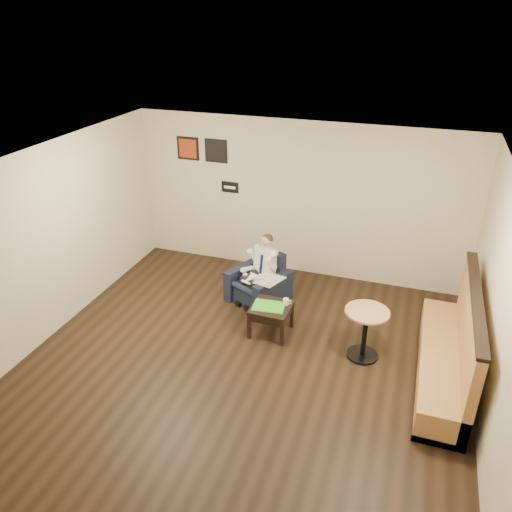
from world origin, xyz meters
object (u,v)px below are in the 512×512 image
(green_folder, at_px, (269,306))
(cafe_table, at_px, (365,334))
(smartphone, at_px, (278,301))
(seated_man, at_px, (254,273))
(armchair, at_px, (258,279))
(side_table, at_px, (271,319))
(banquette, at_px, (447,338))
(coffee_mug, at_px, (286,302))

(green_folder, distance_m, cafe_table, 1.45)
(smartphone, relative_size, cafe_table, 0.19)
(smartphone, bearing_deg, seated_man, 147.58)
(armchair, height_order, side_table, armchair)
(green_folder, relative_size, cafe_table, 0.62)
(seated_man, distance_m, side_table, 0.96)
(side_table, xyz_separation_m, green_folder, (-0.03, -0.02, 0.24))
(side_table, xyz_separation_m, banquette, (2.45, -0.25, 0.42))
(armchair, relative_size, green_folder, 1.77)
(armchair, xyz_separation_m, cafe_table, (1.89, -0.95, -0.02))
(coffee_mug, bearing_deg, cafe_table, -11.47)
(armchair, bearing_deg, seated_man, -90.00)
(banquette, height_order, cafe_table, banquette)
(seated_man, relative_size, green_folder, 2.35)
(seated_man, relative_size, cafe_table, 1.45)
(side_table, bearing_deg, armchair, 120.28)
(armchair, distance_m, seated_man, 0.18)
(banquette, bearing_deg, armchair, 159.86)
(seated_man, distance_m, banquette, 3.14)
(seated_man, distance_m, smartphone, 0.82)
(seated_man, relative_size, coffee_mug, 11.14)
(banquette, bearing_deg, green_folder, 174.69)
(coffee_mug, xyz_separation_m, smartphone, (-0.13, 0.05, -0.04))
(coffee_mug, relative_size, cafe_table, 0.13)
(seated_man, height_order, smartphone, seated_man)
(cafe_table, bearing_deg, coffee_mug, 168.53)
(armchair, xyz_separation_m, side_table, (0.48, -0.83, -0.17))
(green_folder, bearing_deg, smartphone, 64.29)
(coffee_mug, bearing_deg, banquette, -9.28)
(coffee_mug, bearing_deg, side_table, -148.06)
(coffee_mug, height_order, cafe_table, cafe_table)
(seated_man, xyz_separation_m, smartphone, (0.58, -0.57, -0.08))
(seated_man, bearing_deg, smartphone, -19.32)
(seated_man, distance_m, cafe_table, 2.12)
(armchair, distance_m, smartphone, 0.86)
(armchair, xyz_separation_m, coffee_mug, (0.67, -0.71, 0.12))
(coffee_mug, bearing_deg, green_folder, -148.06)
(seated_man, height_order, coffee_mug, seated_man)
(side_table, height_order, smartphone, smartphone)
(armchair, distance_m, side_table, 0.97)
(seated_man, height_order, cafe_table, seated_man)
(armchair, height_order, seated_man, seated_man)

